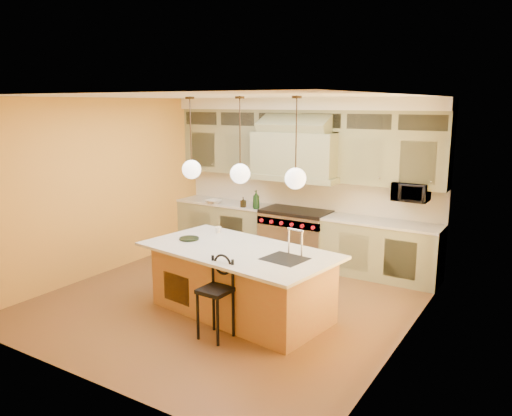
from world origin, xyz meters
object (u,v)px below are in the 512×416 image
Objects in this scene: counter_stool at (217,292)px; microwave at (411,192)px; range at (296,236)px; kitchen_island at (241,280)px.

microwave is at bearing 68.95° from counter_stool.
kitchen_island is at bearing -80.41° from range.
microwave is (1.41, 3.25, 0.87)m from counter_stool.
microwave is at bearing 66.50° from kitchen_island.
kitchen_island is 0.77m from counter_stool.
microwave is (1.95, 0.11, 0.96)m from range.
microwave reaches higher than counter_stool.
microwave is at bearing 3.12° from range.
range is at bearing 107.78° from kitchen_island.
range is at bearing -176.88° from microwave.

